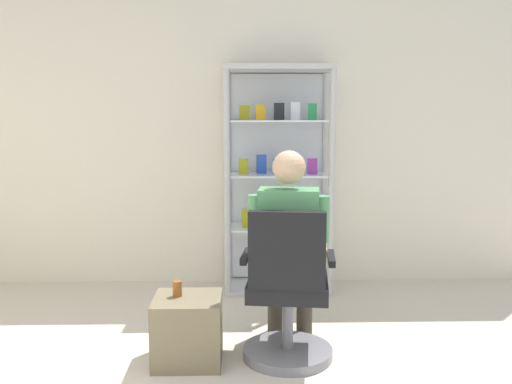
% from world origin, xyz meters
% --- Properties ---
extents(back_wall, '(6.00, 0.10, 2.70)m').
position_xyz_m(back_wall, '(0.00, 3.00, 1.35)').
color(back_wall, silver).
rests_on(back_wall, ground).
extents(display_cabinet_main, '(0.90, 0.45, 1.90)m').
position_xyz_m(display_cabinet_main, '(0.40, 2.76, 0.97)').
color(display_cabinet_main, '#B7B7BC').
rests_on(display_cabinet_main, ground).
extents(office_chair, '(0.59, 0.56, 0.96)m').
position_xyz_m(office_chair, '(0.37, 1.28, 0.39)').
color(office_chair, slate).
rests_on(office_chair, ground).
extents(seated_shopkeeper, '(0.52, 0.60, 1.29)m').
position_xyz_m(seated_shopkeeper, '(0.39, 1.44, 0.71)').
color(seated_shopkeeper, '#3F382D').
rests_on(seated_shopkeeper, ground).
extents(storage_crate, '(0.41, 0.39, 0.40)m').
position_xyz_m(storage_crate, '(-0.23, 1.29, 0.20)').
color(storage_crate, '#72664C').
rests_on(storage_crate, ground).
extents(tea_glass, '(0.06, 0.06, 0.10)m').
position_xyz_m(tea_glass, '(-0.30, 1.32, 0.45)').
color(tea_glass, brown).
rests_on(tea_glass, storage_crate).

